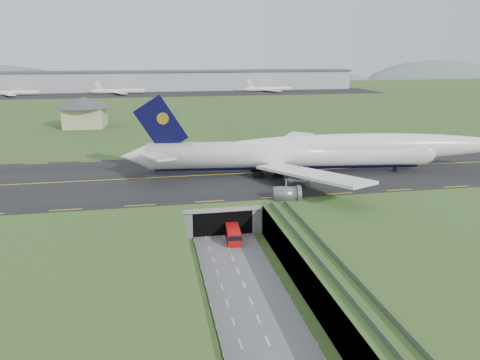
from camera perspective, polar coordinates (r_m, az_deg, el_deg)
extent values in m
plane|color=#345823|center=(86.78, -1.25, -8.81)|extent=(900.00, 900.00, 0.00)
cube|color=gray|center=(85.59, -1.26, -6.98)|extent=(800.00, 800.00, 6.00)
cube|color=slate|center=(80.05, -0.32, -10.91)|extent=(12.00, 75.00, 0.20)
cube|color=black|center=(115.65, -4.05, 0.57)|extent=(800.00, 44.00, 0.18)
cube|color=gray|center=(102.46, -3.08, -1.71)|extent=(16.00, 22.00, 1.00)
cube|color=gray|center=(102.55, -6.94, -3.25)|extent=(2.00, 22.00, 6.00)
cube|color=gray|center=(104.35, 0.76, -2.81)|extent=(2.00, 22.00, 6.00)
cube|color=black|center=(98.70, -2.64, -4.21)|extent=(12.00, 12.00, 5.00)
cube|color=#A8A8A3|center=(92.02, -2.11, -3.63)|extent=(17.00, 0.50, 0.80)
cube|color=#A8A8A3|center=(70.85, 10.28, -9.71)|extent=(3.00, 53.00, 0.50)
cube|color=gray|center=(70.07, 9.23, -9.28)|extent=(0.06, 53.00, 1.00)
cube|color=gray|center=(71.03, 11.38, -9.04)|extent=(0.06, 53.00, 1.00)
cylinder|color=#A8A8A3|center=(64.54, 13.28, -15.56)|extent=(0.90, 0.90, 5.60)
cylinder|color=#A8A8A3|center=(74.23, 9.47, -11.02)|extent=(0.90, 0.90, 5.60)
cylinder|color=#A8A8A3|center=(84.52, 6.64, -7.53)|extent=(0.90, 0.90, 5.60)
cylinder|color=white|center=(116.01, 5.93, 3.18)|extent=(69.03, 14.39, 6.47)
sphere|color=white|center=(126.69, 21.44, 3.23)|extent=(7.03, 7.03, 6.34)
cone|color=white|center=(115.43, -12.69, 2.83)|extent=(7.74, 6.92, 6.15)
ellipsoid|color=white|center=(120.40, 14.69, 3.92)|extent=(75.40, 14.62, 6.79)
ellipsoid|color=black|center=(126.10, 21.06, 3.59)|extent=(4.83, 3.34, 2.26)
cylinder|color=black|center=(116.57, 5.89, 1.97)|extent=(65.18, 10.26, 2.72)
cube|color=white|center=(132.16, 5.55, 4.24)|extent=(23.76, 28.53, 2.72)
cube|color=white|center=(121.79, -9.41, 4.37)|extent=(10.07, 11.74, 1.04)
cube|color=white|center=(101.23, 8.64, 0.70)|extent=(18.50, 30.62, 2.72)
cube|color=white|center=(107.00, -10.08, 2.83)|extent=(8.29, 12.02, 1.04)
cube|color=black|center=(113.29, -9.61, 6.66)|extent=(12.84, 2.09, 14.31)
cylinder|color=gold|center=(113.03, -9.39, 7.43)|extent=(2.89, 1.03, 2.83)
cylinder|color=slate|center=(126.27, 5.44, 2.27)|extent=(5.61, 3.92, 3.34)
cylinder|color=slate|center=(135.82, 2.70, 3.25)|extent=(5.61, 3.92, 3.34)
cylinder|color=slate|center=(107.97, 7.14, -0.04)|extent=(5.61, 3.92, 3.34)
cylinder|color=slate|center=(97.08, 5.60, -1.75)|extent=(5.61, 3.92, 3.34)
cylinder|color=black|center=(124.83, 18.39, 1.22)|extent=(1.16, 0.63, 1.11)
cube|color=black|center=(116.29, 3.66, 1.07)|extent=(6.84, 7.73, 1.42)
cube|color=red|center=(90.61, -0.85, -6.67)|extent=(3.04, 6.88, 2.68)
cube|color=black|center=(90.42, -0.85, -6.36)|extent=(3.10, 6.97, 0.89)
cube|color=black|center=(91.04, -0.85, -7.32)|extent=(2.83, 6.42, 0.45)
cylinder|color=black|center=(88.87, -1.46, -7.86)|extent=(0.38, 0.83, 0.80)
cylinder|color=black|center=(92.98, -1.69, -6.79)|extent=(0.38, 0.83, 0.80)
cylinder|color=black|center=(89.08, 0.04, -7.80)|extent=(0.38, 0.83, 0.80)
cylinder|color=black|center=(93.17, -0.26, -6.73)|extent=(0.38, 0.83, 0.80)
cube|color=#BFB58A|center=(200.25, -18.35, 7.28)|extent=(16.12, 16.12, 8.16)
cone|color=#4C4C51|center=(199.57, -18.50, 9.02)|extent=(23.64, 23.64, 4.08)
cube|color=#B2B2B2|center=(378.93, -9.18, 11.82)|extent=(300.00, 22.00, 15.00)
cube|color=#4C4C51|center=(378.57, -9.23, 12.96)|extent=(302.00, 24.00, 1.20)
cube|color=black|center=(349.55, -8.94, 10.34)|extent=(320.00, 50.00, 0.08)
cylinder|color=white|center=(366.13, -26.08, 9.54)|extent=(34.00, 3.20, 3.20)
cylinder|color=white|center=(354.71, -14.54, 10.45)|extent=(34.00, 3.20, 3.20)
cylinder|color=white|center=(365.59, 3.48, 11.03)|extent=(34.00, 3.20, 3.20)
ellipsoid|color=slate|center=(526.73, 3.75, 11.01)|extent=(260.00, 91.00, 44.00)
ellipsoid|color=slate|center=(608.90, 22.60, 10.48)|extent=(180.00, 63.00, 60.00)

